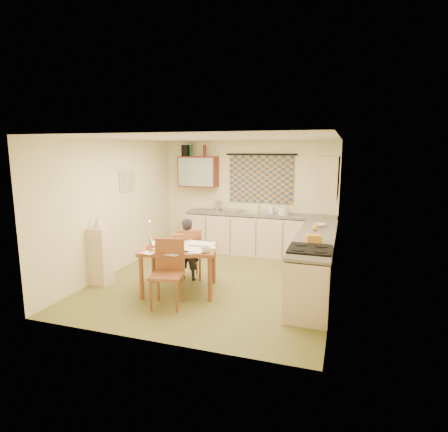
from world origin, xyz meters
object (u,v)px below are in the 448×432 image
(counter_right, at_px, (315,263))
(chair_far, at_px, (189,263))
(counter_back, at_px, (259,234))
(person, at_px, (187,249))
(stove, at_px, (309,281))
(shelf_stand, at_px, (100,256))
(dining_table, at_px, (180,269))

(counter_right, relative_size, chair_far, 3.18)
(chair_far, bearing_deg, counter_right, 153.45)
(counter_back, relative_size, person, 2.92)
(counter_back, relative_size, counter_right, 1.12)
(stove, bearing_deg, shelf_stand, 178.72)
(stove, height_order, dining_table, stove)
(dining_table, distance_m, person, 0.58)
(counter_back, distance_m, counter_right, 2.25)
(person, relative_size, shelf_stand, 1.13)
(counter_back, distance_m, chair_far, 2.16)
(counter_back, relative_size, stove, 3.43)
(counter_back, xyz_separation_m, person, (-0.83, -2.04, 0.11))
(counter_right, relative_size, shelf_stand, 2.96)
(counter_back, xyz_separation_m, counter_right, (1.36, -1.79, -0.00))
(dining_table, height_order, chair_far, chair_far)
(stove, bearing_deg, dining_table, 174.54)
(counter_back, relative_size, chair_far, 3.55)
(person, bearing_deg, chair_far, -91.48)
(chair_far, relative_size, shelf_stand, 0.93)
(shelf_stand, bearing_deg, stove, -1.28)
(stove, xyz_separation_m, shelf_stand, (-3.54, 0.08, 0.02))
(counter_back, height_order, shelf_stand, shelf_stand)
(person, xyz_separation_m, shelf_stand, (-1.34, -0.66, -0.07))
(dining_table, bearing_deg, counter_right, 5.35)
(stove, bearing_deg, chair_far, 159.97)
(chair_far, xyz_separation_m, shelf_stand, (-1.34, -0.72, 0.21))
(counter_back, bearing_deg, shelf_stand, -128.89)
(shelf_stand, bearing_deg, dining_table, 4.82)
(chair_far, xyz_separation_m, person, (0.01, -0.06, 0.28))
(counter_back, bearing_deg, person, -112.26)
(counter_right, height_order, dining_table, counter_right)
(counter_back, relative_size, shelf_stand, 3.31)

